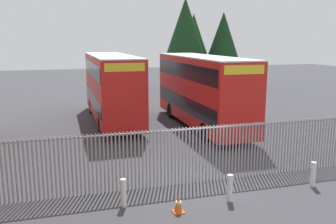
# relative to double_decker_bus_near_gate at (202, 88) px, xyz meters

# --- Properties ---
(ground_plane) EXTENTS (100.00, 100.00, 0.00)m
(ground_plane) POSITION_rel_double_decker_bus_near_gate_xyz_m (-3.58, -0.63, -2.42)
(ground_plane) COLOR #3D3D42
(palisade_fence) EXTENTS (14.77, 0.14, 2.35)m
(palisade_fence) POSITION_rel_double_decker_bus_near_gate_xyz_m (-4.27, -8.63, -1.24)
(palisade_fence) COLOR gray
(palisade_fence) RESTS_ON ground
(double_decker_bus_near_gate) EXTENTS (2.54, 10.81, 4.42)m
(double_decker_bus_near_gate) POSITION_rel_double_decker_bus_near_gate_xyz_m (0.00, 0.00, 0.00)
(double_decker_bus_near_gate) COLOR red
(double_decker_bus_near_gate) RESTS_ON ground
(double_decker_bus_behind_fence_left) EXTENTS (2.54, 10.81, 4.42)m
(double_decker_bus_behind_fence_left) POSITION_rel_double_decker_bus_near_gate_xyz_m (-5.21, 3.17, 0.00)
(double_decker_bus_behind_fence_left) COLOR red
(double_decker_bus_behind_fence_left) RESTS_ON ground
(bollard_near_left) EXTENTS (0.20, 0.20, 0.95)m
(bollard_near_left) POSITION_rel_double_decker_bus_near_gate_xyz_m (-6.68, -9.93, -1.95)
(bollard_near_left) COLOR silver
(bollard_near_left) RESTS_ON ground
(bollard_center_front) EXTENTS (0.20, 0.20, 0.95)m
(bollard_center_front) POSITION_rel_double_decker_bus_near_gate_xyz_m (-3.15, -10.57, -1.95)
(bollard_center_front) COLOR silver
(bollard_center_front) RESTS_ON ground
(bollard_near_right) EXTENTS (0.20, 0.20, 0.95)m
(bollard_near_right) POSITION_rel_double_decker_bus_near_gate_xyz_m (0.40, -10.27, -1.95)
(bollard_near_right) COLOR silver
(bollard_near_right) RESTS_ON ground
(traffic_cone_by_gate) EXTENTS (0.34, 0.34, 0.59)m
(traffic_cone_by_gate) POSITION_rel_double_decker_bus_near_gate_xyz_m (-5.07, -10.85, -2.13)
(traffic_cone_by_gate) COLOR orange
(traffic_cone_by_gate) RESTS_ON ground
(tree_tall_back) EXTENTS (4.32, 4.32, 8.25)m
(tree_tall_back) POSITION_rel_double_decker_bus_near_gate_xyz_m (8.21, 14.80, 2.73)
(tree_tall_back) COLOR #4C3823
(tree_tall_back) RESTS_ON ground
(tree_short_side) EXTENTS (4.84, 4.84, 9.60)m
(tree_short_side) POSITION_rel_double_decker_bus_near_gate_xyz_m (4.16, 15.27, 3.70)
(tree_short_side) COLOR #4C3823
(tree_short_side) RESTS_ON ground
(tree_mid_row) EXTENTS (3.90, 3.90, 8.13)m
(tree_mid_row) POSITION_rel_double_decker_bus_near_gate_xyz_m (5.56, 16.57, 2.91)
(tree_mid_row) COLOR #4C3823
(tree_mid_row) RESTS_ON ground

